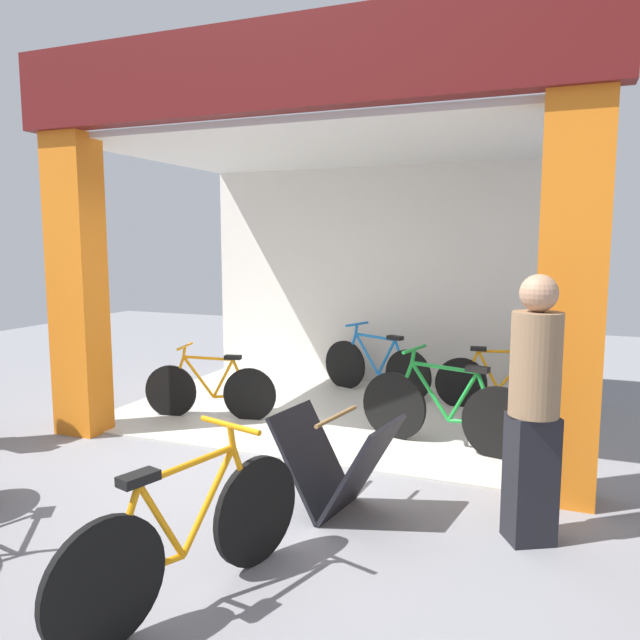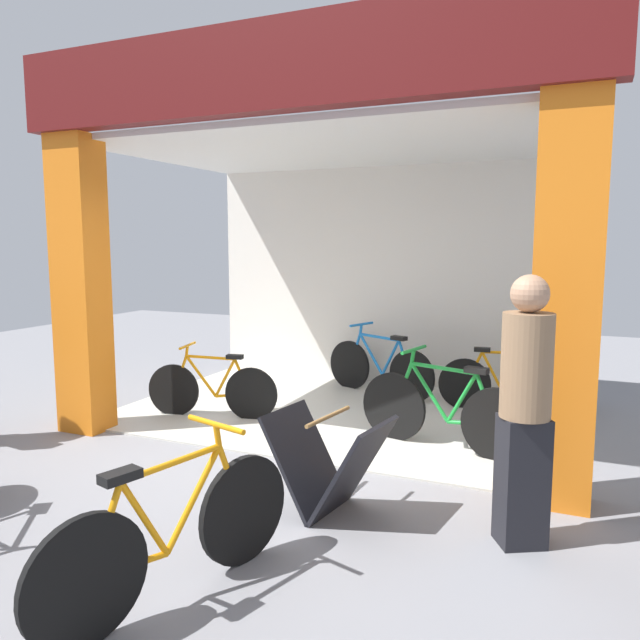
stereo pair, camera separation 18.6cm
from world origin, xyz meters
TOP-DOWN VIEW (x-y plane):
  - ground_plane at (0.00, 0.00)m, footprint 17.90×17.90m
  - shop_facade at (0.00, 1.59)m, footprint 5.15×3.50m
  - bicycle_inside_0 at (-1.30, 0.85)m, footprint 1.44×0.43m
  - bicycle_inside_1 at (1.23, 0.80)m, footprint 1.66×0.50m
  - bicycle_inside_2 at (0.06, 2.53)m, footprint 1.52×0.60m
  - bicycle_inside_3 at (1.60, 2.34)m, footprint 1.49×0.41m
  - bicycle_parked_0 at (0.42, -2.13)m, footprint 0.57×1.61m
  - sandwich_board_sign at (0.76, -0.82)m, footprint 0.90×0.67m
  - pedestrian_3 at (2.06, -0.75)m, footprint 0.42×0.42m

SIDE VIEW (x-z plane):
  - ground_plane at x=0.00m, z-range 0.00..0.00m
  - bicycle_inside_0 at x=-1.30m, z-range -0.08..0.72m
  - bicycle_inside_3 at x=1.60m, z-range -0.08..0.74m
  - bicycle_inside_2 at x=0.06m, z-range -0.09..0.79m
  - sandwich_board_sign at x=0.76m, z-range 0.00..0.72m
  - bicycle_parked_0 at x=0.42m, z-range -0.09..0.82m
  - bicycle_inside_1 at x=1.23m, z-range -0.09..0.83m
  - pedestrian_3 at x=2.06m, z-range 0.03..1.74m
  - shop_facade at x=0.00m, z-range 0.12..3.76m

